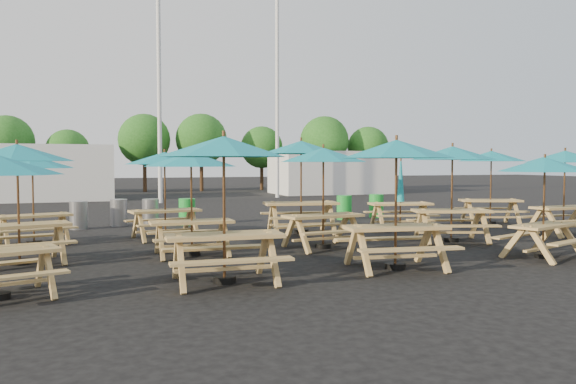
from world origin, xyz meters
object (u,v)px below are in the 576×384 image
object	(u,v)px
picnic_unit_13	(565,162)
waste_bin_0	(79,215)
picnic_unit_1	(17,160)
picnic_unit_11	(400,197)
picnic_unit_7	(323,161)
waste_bin_4	(344,207)
picnic_unit_5	(165,163)
picnic_unit_4	(191,165)
waste_bin_1	(119,213)
picnic_unit_3	(224,155)
picnic_unit_9	(545,170)
picnic_unit_10	(452,159)
picnic_unit_6	(396,157)
picnic_unit_8	(301,153)
waste_bin_5	(376,206)
picnic_unit_2	(32,167)
picnic_unit_14	(491,160)
waste_bin_3	(187,212)
waste_bin_2	(151,212)

from	to	relation	value
picnic_unit_13	waste_bin_0	size ratio (longest dim) A/B	2.78
picnic_unit_1	picnic_unit_11	world-z (taller)	picnic_unit_1
picnic_unit_7	waste_bin_4	xyz separation A→B (m)	(3.16, 5.64, -1.54)
picnic_unit_1	picnic_unit_5	world-z (taller)	picnic_unit_1
picnic_unit_4	waste_bin_1	xyz separation A→B (m)	(-1.15, 6.11, -1.45)
picnic_unit_3	picnic_unit_9	world-z (taller)	picnic_unit_3
picnic_unit_7	picnic_unit_10	distance (m)	3.33
picnic_unit_6	picnic_unit_4	bearing A→B (deg)	147.21
picnic_unit_6	picnic_unit_8	size ratio (longest dim) A/B	0.93
picnic_unit_5	waste_bin_5	distance (m)	8.40
picnic_unit_8	picnic_unit_10	world-z (taller)	picnic_unit_8
waste_bin_0	picnic_unit_2	bearing A→B (deg)	-107.95
picnic_unit_13	picnic_unit_11	bearing A→B (deg)	140.40
picnic_unit_5	waste_bin_4	size ratio (longest dim) A/B	2.75
waste_bin_0	picnic_unit_14	bearing A→B (deg)	-13.39
picnic_unit_9	picnic_unit_11	size ratio (longest dim) A/B	1.01
picnic_unit_8	picnic_unit_11	bearing A→B (deg)	7.37
picnic_unit_1	picnic_unit_5	xyz separation A→B (m)	(3.03, 2.70, -0.07)
picnic_unit_6	picnic_unit_9	bearing A→B (deg)	8.02
picnic_unit_9	picnic_unit_7	bearing A→B (deg)	125.34
picnic_unit_7	waste_bin_3	distance (m)	6.30
picnic_unit_10	waste_bin_3	distance (m)	8.10
picnic_unit_5	picnic_unit_7	xyz separation A→B (m)	(3.12, -2.74, 0.06)
picnic_unit_6	waste_bin_3	size ratio (longest dim) A/B	2.89
picnic_unit_7	picnic_unit_8	xyz separation A→B (m)	(0.48, 2.66, 0.22)
picnic_unit_14	picnic_unit_10	bearing A→B (deg)	-120.88
waste_bin_3	waste_bin_2	bearing A→B (deg)	170.67
waste_bin_3	picnic_unit_14	bearing A→B (deg)	-18.39
waste_bin_2	waste_bin_1	bearing A→B (deg)	167.47
waste_bin_0	waste_bin_5	xyz separation A→B (m)	(9.72, 0.26, 0.00)
picnic_unit_7	waste_bin_5	world-z (taller)	picnic_unit_7
picnic_unit_7	waste_bin_2	bearing A→B (deg)	110.64
picnic_unit_3	picnic_unit_14	bearing A→B (deg)	32.26
picnic_unit_1	picnic_unit_6	size ratio (longest dim) A/B	1.03
waste_bin_1	waste_bin_4	distance (m)	7.26
picnic_unit_5	picnic_unit_14	size ratio (longest dim) A/B	0.86
picnic_unit_1	picnic_unit_10	size ratio (longest dim) A/B	0.93
picnic_unit_3	picnic_unit_14	xyz separation A→B (m)	(9.69, 5.59, -0.05)
picnic_unit_9	waste_bin_4	bearing A→B (deg)	74.57
picnic_unit_6	picnic_unit_14	world-z (taller)	picnic_unit_6
picnic_unit_2	waste_bin_0	size ratio (longest dim) A/B	2.85
waste_bin_5	picnic_unit_2	bearing A→B (deg)	-163.59
picnic_unit_2	picnic_unit_4	world-z (taller)	picnic_unit_4
picnic_unit_5	picnic_unit_13	size ratio (longest dim) A/B	0.99
picnic_unit_10	waste_bin_2	size ratio (longest dim) A/B	3.19
waste_bin_1	picnic_unit_7	bearing A→B (deg)	-56.31
picnic_unit_10	picnic_unit_14	bearing A→B (deg)	56.88
picnic_unit_3	waste_bin_5	size ratio (longest dim) A/B	2.91
waste_bin_4	picnic_unit_6	bearing A→B (deg)	-109.20
picnic_unit_1	picnic_unit_7	bearing A→B (deg)	-12.99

